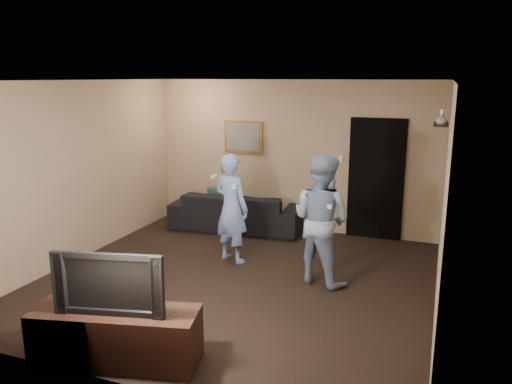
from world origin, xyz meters
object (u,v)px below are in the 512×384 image
at_px(sofa, 237,211).
at_px(wii_player_right, 321,219).
at_px(tv_console, 116,338).
at_px(television, 112,280).
at_px(wii_player_left, 231,208).

relative_size(sofa, wii_player_right, 1.35).
relative_size(tv_console, television, 1.51).
xyz_separation_m(sofa, television, (0.59, -4.30, 0.49)).
xyz_separation_m(tv_console, wii_player_right, (1.33, 2.57, 0.60)).
distance_m(sofa, television, 4.37).
height_order(tv_console, wii_player_left, wii_player_left).
bearing_deg(television, wii_player_right, 49.22).
distance_m(tv_console, wii_player_right, 2.95).
height_order(sofa, wii_player_right, wii_player_right).
bearing_deg(wii_player_left, sofa, 110.24).
bearing_deg(sofa, wii_player_left, 105.11).
height_order(television, wii_player_left, wii_player_left).
bearing_deg(tv_console, sofa, 84.37).
relative_size(wii_player_left, wii_player_right, 0.94).
relative_size(sofa, television, 2.21).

